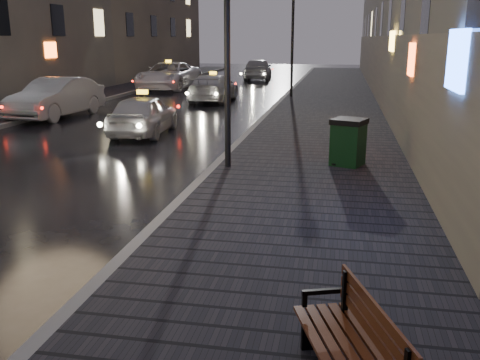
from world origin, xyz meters
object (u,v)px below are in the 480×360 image
at_px(lamp_far, 293,30).
at_px(car_far, 258,69).
at_px(lamp_near, 227,21).
at_px(taxi_near, 143,114).
at_px(car_left_mid, 56,98).
at_px(taxi_far, 169,76).
at_px(bench, 356,348).
at_px(trash_bin, 348,142).
at_px(taxi_mid, 213,88).

height_order(lamp_far, car_far, lamp_far).
xyz_separation_m(lamp_near, lamp_far, (0.00, 16.00, 0.00)).
height_order(lamp_far, taxi_near, lamp_far).
height_order(car_left_mid, taxi_far, taxi_far).
bearing_deg(bench, car_far, 80.91).
bearing_deg(trash_bin, car_left_mid, 169.65).
height_order(trash_bin, car_far, car_far).
bearing_deg(taxi_mid, taxi_far, -54.77).
bearing_deg(car_left_mid, lamp_far, 49.06).
distance_m(car_left_mid, car_far, 21.38).
distance_m(lamp_near, bench, 8.94).
distance_m(lamp_near, taxi_mid, 15.00).
height_order(taxi_mid, car_far, car_far).
relative_size(lamp_near, lamp_far, 1.00).
bearing_deg(taxi_mid, car_far, -90.60).
bearing_deg(lamp_near, lamp_far, 90.00).
bearing_deg(taxi_near, trash_bin, 145.66).
relative_size(taxi_mid, car_far, 0.96).
relative_size(lamp_far, trash_bin, 4.72).
distance_m(bench, car_far, 37.02).
height_order(taxi_mid, taxi_far, taxi_far).
bearing_deg(car_far, car_left_mid, 71.92).
distance_m(taxi_mid, car_far, 14.23).
xyz_separation_m(car_left_mid, taxi_mid, (4.89, 6.57, -0.11)).
distance_m(trash_bin, taxi_mid, 15.05).
relative_size(trash_bin, taxi_far, 0.19).
xyz_separation_m(taxi_near, car_far, (0.13, 23.89, 0.15)).
bearing_deg(bench, trash_bin, 70.85).
bearing_deg(lamp_far, taxi_mid, -155.00).
height_order(bench, taxi_mid, taxi_mid).
distance_m(lamp_far, bench, 24.31).
xyz_separation_m(lamp_near, taxi_far, (-8.01, 20.19, -2.66)).
distance_m(bench, taxi_far, 30.16).
bearing_deg(bench, taxi_far, 91.81).
xyz_separation_m(lamp_near, taxi_near, (-3.82, 4.59, -2.82)).
bearing_deg(car_left_mid, car_far, 81.76).
xyz_separation_m(taxi_near, taxi_mid, (0.07, 9.66, 0.01)).
bearing_deg(trash_bin, taxi_mid, 136.82).
distance_m(trash_bin, taxi_far, 22.28).
distance_m(bench, trash_bin, 8.67).
relative_size(lamp_far, taxi_far, 0.89).
height_order(trash_bin, taxi_mid, taxi_mid).
bearing_deg(car_far, trash_bin, 98.47).
distance_m(trash_bin, taxi_near, 7.67).
xyz_separation_m(car_left_mid, taxi_far, (0.64, 12.51, 0.04)).
height_order(lamp_near, car_far, lamp_near).
distance_m(taxi_mid, taxi_far, 7.31).
bearing_deg(taxi_mid, lamp_far, -155.34).
height_order(lamp_far, taxi_far, lamp_far).
xyz_separation_m(lamp_near, trash_bin, (2.79, 0.70, -2.77)).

